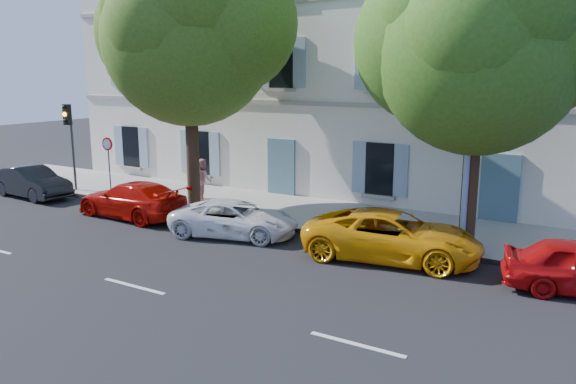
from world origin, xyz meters
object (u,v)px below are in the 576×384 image
Objects in this scene: car_red_coupe at (132,200)px; car_white_coupe at (234,219)px; car_dark_sedan at (32,182)px; pedestrian_b at (203,180)px; car_yellow_supercar at (392,236)px; tree_left at (189,41)px; road_sign at (108,153)px; pedestrian_a at (195,177)px; traffic_light at (69,128)px; tree_right at (479,53)px; street_lamp at (471,83)px.

car_white_coupe is (4.64, -0.07, -0.09)m from car_red_coupe.
car_dark_sedan is at bearing -89.59° from car_red_coupe.
car_yellow_supercar is at bearing -166.07° from pedestrian_b.
tree_left is (-8.53, 1.59, 5.64)m from car_yellow_supercar.
tree_left is (-3.31, 1.96, 5.76)m from car_white_coupe.
tree_left reaches higher than car_red_coupe.
road_sign reaches higher than car_yellow_supercar.
car_white_coupe is at bearing 111.56° from pedestrian_a.
road_sign is at bearing 60.56° from car_white_coupe.
pedestrian_a reaches higher than car_white_coupe.
car_white_coupe is at bearing -10.09° from traffic_light.
road_sign is at bearing 179.41° from tree_right.
car_red_coupe is 3.13m from pedestrian_b.
car_yellow_supercar is at bearing 131.62° from pedestrian_a.
tree_right is (17.75, 1.61, 5.06)m from car_dark_sedan.
road_sign is 4.49m from pedestrian_b.
street_lamp is at bearing -97.26° from tree_right.
car_dark_sedan is at bearing -147.46° from road_sign.
tree_left is 6.51m from road_sign.
car_red_coupe is at bearing -125.18° from tree_left.
car_yellow_supercar is at bearing -85.99° from car_dark_sedan.
pedestrian_a is at bearing 177.94° from car_red_coupe.
street_lamp is at bearing -157.71° from pedestrian_b.
road_sign is (1.94, 0.33, -0.98)m from traffic_light.
traffic_light reaches higher than pedestrian_a.
traffic_light reaches higher than car_white_coupe.
traffic_light is at bearing -179.41° from tree_right.
traffic_light is at bearing -178.46° from tree_left.
traffic_light is 2.20m from road_sign.
pedestrian_a is (3.70, 1.19, -0.86)m from road_sign.
car_dark_sedan is at bearing -6.81° from pedestrian_a.
traffic_light is 2.15× the size of pedestrian_a.
traffic_light is at bearing 179.07° from street_lamp.
car_white_coupe is at bearing -164.21° from tree_right.
tree_right is 12.29m from pedestrian_a.
street_lamp reaches higher than pedestrian_b.
pedestrian_b is at bearing 166.50° from car_red_coupe.
car_red_coupe is 4.65m from car_white_coupe.
traffic_light reaches higher than pedestrian_b.
car_dark_sedan is 18.23m from street_lamp.
tree_left is at bearing 147.71° from car_red_coupe.
tree_right reaches higher than car_yellow_supercar.
street_lamp is at bearing -0.93° from traffic_light.
street_lamp is at bearing -2.31° from road_sign.
street_lamp reaches higher than road_sign.
car_dark_sedan is 1.07× the size of traffic_light.
tree_right reaches higher than road_sign.
road_sign reaches higher than pedestrian_b.
tree_left reaches higher than street_lamp.
car_white_coupe is 1.72× the size of road_sign.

